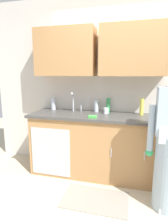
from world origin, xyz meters
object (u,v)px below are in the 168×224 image
(bottle_water_short, at_px, (108,105))
(sponge, at_px, (92,117))
(bottle_soap, at_px, (96,106))
(cup_by_sink, at_px, (106,111))
(bottle_dish_liquid, at_px, (53,103))
(sink, at_px, (73,114))
(bottle_cleaner_spray, at_px, (142,107))

(bottle_water_short, bearing_deg, sponge, -110.29)
(bottle_soap, bearing_deg, cup_by_sink, -26.80)
(bottle_soap, xyz_separation_m, bottle_dish_liquid, (-0.74, 0.01, 0.01))
(cup_by_sink, bearing_deg, bottle_dish_liquid, 173.80)
(sink, xyz_separation_m, bottle_water_short, (0.52, 0.20, 0.13))
(bottle_cleaner_spray, relative_size, cup_by_sink, 2.82)
(bottle_cleaner_spray, distance_m, bottle_water_short, 0.50)
(bottle_soap, xyz_separation_m, sponge, (0.03, -0.42, -0.08))
(bottle_dish_liquid, bearing_deg, cup_by_sink, -6.20)
(sink, distance_m, bottle_soap, 0.40)
(bottle_dish_liquid, relative_size, sponge, 1.87)
(sink, distance_m, sponge, 0.42)
(bottle_water_short, bearing_deg, bottle_dish_liquid, 179.42)
(sink, height_order, cup_by_sink, sink)
(bottle_cleaner_spray, distance_m, cup_by_sink, 0.52)
(bottle_water_short, height_order, sponge, bottle_water_short)
(bottle_dish_liquid, distance_m, cup_by_sink, 0.91)
(cup_by_sink, height_order, sponge, cup_by_sink)
(bottle_dish_liquid, bearing_deg, bottle_cleaner_spray, -2.94)
(bottle_dish_liquid, distance_m, sponge, 0.89)
(sink, distance_m, bottle_water_short, 0.57)
(bottle_cleaner_spray, height_order, sponge, bottle_cleaner_spray)
(bottle_water_short, relative_size, sponge, 2.03)
(bottle_dish_liquid, xyz_separation_m, sponge, (0.77, -0.43, -0.09))
(bottle_dish_liquid, relative_size, cup_by_sink, 2.40)
(bottle_cleaner_spray, relative_size, bottle_dish_liquid, 1.17)
(sponge, bearing_deg, bottle_soap, 94.29)
(bottle_water_short, bearing_deg, bottle_cleaner_spray, -7.32)
(cup_by_sink, bearing_deg, bottle_soap, 153.20)
(sink, relative_size, bottle_dish_liquid, 2.43)
(cup_by_sink, bearing_deg, sponge, -112.19)
(bottle_water_short, bearing_deg, sink, -158.85)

